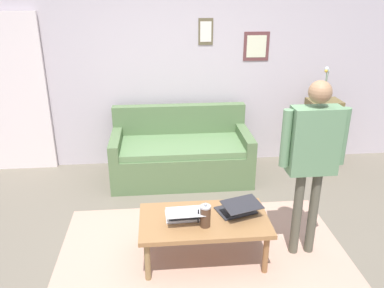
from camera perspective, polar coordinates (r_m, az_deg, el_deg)
name	(u,v)px	position (r m, az deg, el deg)	size (l,w,h in m)	color
ground_plane	(197,255)	(3.79, 0.80, -15.87)	(7.68, 7.68, 0.00)	#6D6456
area_rug	(205,264)	(3.69, 1.90, -17.01)	(2.67, 2.03, 0.01)	tan
back_wall	(181,66)	(5.28, -1.66, 11.32)	(7.04, 0.11, 2.70)	#C3B7C1
interior_door	(15,95)	(5.55, -24.35, 6.48)	(0.82, 0.09, 2.05)	white
couch	(181,155)	(5.06, -1.59, -1.55)	(1.74, 0.86, 0.88)	#567147
coffee_table	(204,223)	(3.55, 1.77, -11.36)	(1.14, 0.63, 0.42)	olive
laptop_left	(184,214)	(3.50, -1.11, -10.17)	(0.34, 0.35, 0.13)	silver
laptop_center	(238,208)	(3.61, 6.67, -9.25)	(0.42, 0.42, 0.14)	#28282D
french_press	(205,216)	(3.38, 1.94, -10.38)	(0.11, 0.09, 0.23)	#4C3323
side_shelf	(320,134)	(5.60, 18.14, 1.45)	(0.42, 0.32, 0.94)	brown
flower_vase	(326,89)	(5.43, 18.86, 7.50)	(0.10, 0.10, 0.44)	#465B7B
person_standing	(313,149)	(3.47, 17.17, -0.68)	(0.57, 0.19, 1.63)	#525042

